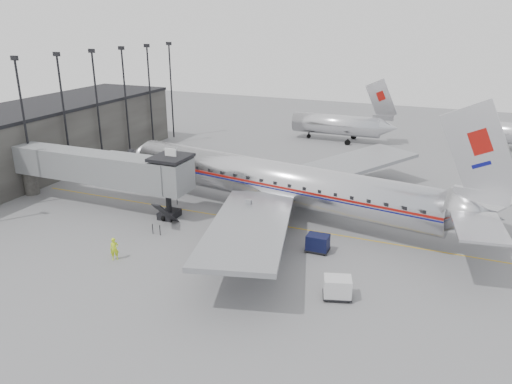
# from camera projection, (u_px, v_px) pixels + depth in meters

# --- Properties ---
(ground) EXTENTS (160.00, 160.00, 0.00)m
(ground) POSITION_uv_depth(u_px,v_px,m) (238.00, 248.00, 43.73)
(ground) COLOR slate
(ground) RESTS_ON ground
(terminal) EXTENTS (12.00, 46.00, 8.00)m
(terminal) POSITION_uv_depth(u_px,v_px,m) (28.00, 142.00, 63.48)
(terminal) COLOR #32302E
(terminal) RESTS_ON ground
(apron_line) EXTENTS (60.00, 0.15, 0.01)m
(apron_line) POSITION_uv_depth(u_px,v_px,m) (293.00, 228.00, 47.85)
(apron_line) COLOR gold
(apron_line) RESTS_ON ground
(jet_bridge) EXTENTS (21.00, 6.20, 7.10)m
(jet_bridge) POSITION_uv_depth(u_px,v_px,m) (107.00, 169.00, 51.59)
(jet_bridge) COLOR #5B5E60
(jet_bridge) RESTS_ON ground
(floodlight_masts) EXTENTS (0.90, 42.25, 15.25)m
(floodlight_masts) POSITION_uv_depth(u_px,v_px,m) (81.00, 107.00, 62.25)
(floodlight_masts) COLOR black
(floodlight_masts) RESTS_ON ground
(distant_aircraft_near) EXTENTS (16.39, 3.20, 10.26)m
(distant_aircraft_near) POSITION_uv_depth(u_px,v_px,m) (337.00, 124.00, 79.94)
(distant_aircraft_near) COLOR silver
(distant_aircraft_near) RESTS_ON ground
(airliner) EXTENTS (42.10, 38.72, 13.38)m
(airliner) POSITION_uv_depth(u_px,v_px,m) (283.00, 183.00, 50.00)
(airliner) COLOR silver
(airliner) RESTS_ON ground
(service_van) EXTENTS (4.84, 2.26, 2.20)m
(service_van) POSITION_uv_depth(u_px,v_px,m) (237.00, 246.00, 41.33)
(service_van) COLOR silver
(service_van) RESTS_ON ground
(baggage_cart_navy) EXTENTS (1.97, 1.51, 1.53)m
(baggage_cart_navy) POSITION_uv_depth(u_px,v_px,m) (318.00, 243.00, 42.79)
(baggage_cart_navy) COLOR black
(baggage_cart_navy) RESTS_ON ground
(baggage_cart_white) EXTENTS (2.41, 2.09, 1.61)m
(baggage_cart_white) POSITION_uv_depth(u_px,v_px,m) (337.00, 287.00, 35.72)
(baggage_cart_white) COLOR silver
(baggage_cart_white) RESTS_ON ground
(ramp_worker) EXTENTS (0.84, 0.80, 1.93)m
(ramp_worker) POSITION_uv_depth(u_px,v_px,m) (114.00, 249.00, 41.32)
(ramp_worker) COLOR #C4E81B
(ramp_worker) RESTS_ON ground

